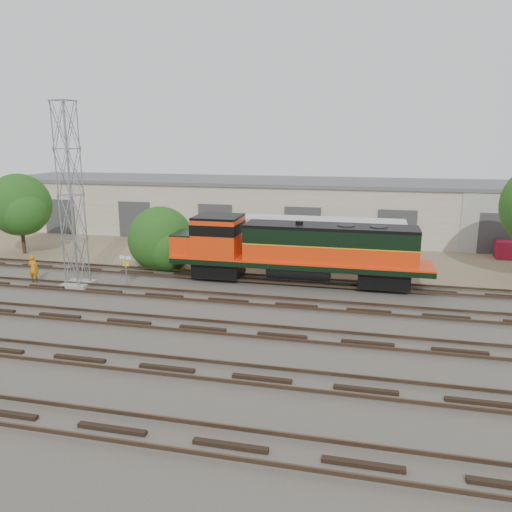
% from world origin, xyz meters
% --- Properties ---
extents(ground, '(140.00, 140.00, 0.00)m').
position_xyz_m(ground, '(0.00, 0.00, 0.00)').
color(ground, '#47423A').
rests_on(ground, ground).
extents(dirt_strip, '(80.00, 16.00, 0.02)m').
position_xyz_m(dirt_strip, '(0.00, 15.00, 0.01)').
color(dirt_strip, '#726047').
rests_on(dirt_strip, ground).
extents(tracks, '(80.00, 20.40, 0.28)m').
position_xyz_m(tracks, '(0.00, -3.00, 0.08)').
color(tracks, black).
rests_on(tracks, ground).
extents(warehouse, '(58.40, 10.40, 5.30)m').
position_xyz_m(warehouse, '(0.04, 22.98, 2.65)').
color(warehouse, beige).
rests_on(warehouse, ground).
extents(locomotive, '(16.74, 2.94, 4.02)m').
position_xyz_m(locomotive, '(3.14, 6.00, 2.32)').
color(locomotive, black).
rests_on(locomotive, tracks).
extents(signal_tower, '(1.69, 1.69, 11.45)m').
position_xyz_m(signal_tower, '(-10.35, 2.47, 5.57)').
color(signal_tower, gray).
rests_on(signal_tower, ground).
extents(sign_post, '(0.85, 0.19, 2.10)m').
position_xyz_m(sign_post, '(-7.05, 2.70, 1.47)').
color(sign_post, gray).
rests_on(sign_post, ground).
extents(worker, '(0.69, 0.48, 1.83)m').
position_xyz_m(worker, '(-13.56, 2.44, 0.92)').
color(worker, orange).
rests_on(worker, ground).
extents(semi_trailer, '(11.75, 2.39, 3.61)m').
position_xyz_m(semi_trailer, '(4.69, 10.62, 2.27)').
color(semi_trailer, silver).
rests_on(semi_trailer, ground).
extents(dumpster_red, '(1.52, 1.42, 1.40)m').
position_xyz_m(dumpster_red, '(18.29, 16.57, 0.70)').
color(dumpster_red, maroon).
rests_on(dumpster_red, ground).
extents(tree_west, '(5.23, 4.98, 6.51)m').
position_xyz_m(tree_west, '(-19.51, 9.36, 3.89)').
color(tree_west, '#382619').
rests_on(tree_west, ground).
extents(tree_mid, '(4.98, 4.74, 4.74)m').
position_xyz_m(tree_mid, '(-6.77, 7.93, 1.97)').
color(tree_mid, '#382619').
rests_on(tree_mid, ground).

